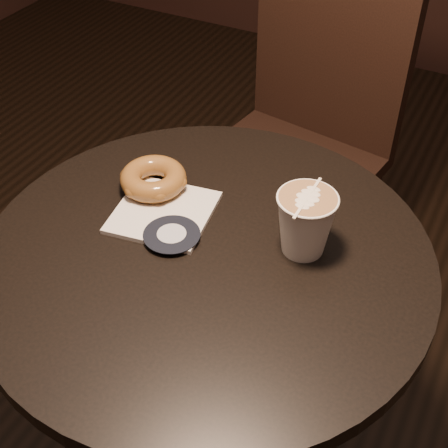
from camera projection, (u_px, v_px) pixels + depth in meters
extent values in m
cylinder|color=black|center=(207.00, 257.00, 0.97)|extent=(0.70, 0.70, 0.03)
cylinder|color=black|center=(210.00, 391.00, 1.21)|extent=(0.07, 0.07, 0.70)
cube|color=black|center=(285.00, 169.00, 1.59)|extent=(0.47, 0.47, 0.04)
cube|color=black|center=(334.00, 32.00, 1.51)|extent=(0.41, 0.10, 0.56)
cylinder|color=black|center=(192.00, 245.00, 1.72)|extent=(0.04, 0.04, 0.46)
cylinder|color=black|center=(301.00, 302.00, 1.56)|extent=(0.04, 0.04, 0.46)
cylinder|color=black|center=(262.00, 183.00, 1.93)|extent=(0.04, 0.04, 0.46)
cylinder|color=black|center=(365.00, 227.00, 1.77)|extent=(0.04, 0.04, 0.46)
cube|color=silver|center=(163.00, 212.00, 1.02)|extent=(0.17, 0.17, 0.01)
torus|color=brown|center=(153.00, 178.00, 1.05)|extent=(0.11, 0.11, 0.04)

